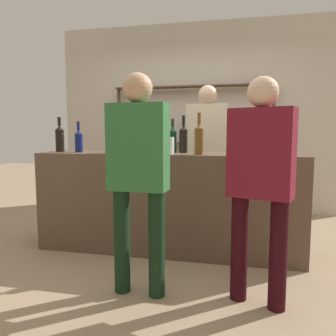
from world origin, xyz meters
TOP-DOWN VIEW (x-y plane):
  - ground_plane at (0.00, 0.00)m, footprint 16.00×16.00m
  - bar_counter at (0.00, 0.00)m, footprint 2.58×0.55m
  - back_wall at (0.00, 1.88)m, footprint 4.18×0.12m
  - back_shelf at (-0.00, 1.70)m, footprint 2.33×0.18m
  - counter_bottle_0 at (0.02, 0.11)m, footprint 0.08×0.08m
  - counter_bottle_1 at (0.14, 0.09)m, footprint 0.08×0.08m
  - counter_bottle_2 at (0.99, -0.12)m, footprint 0.08×0.08m
  - counter_bottle_3 at (-1.16, -0.01)m, footprint 0.09×0.09m
  - counter_bottle_4 at (-0.93, -0.05)m, footprint 0.08×0.08m
  - counter_bottle_5 at (0.32, -0.14)m, footprint 0.08×0.08m
  - wine_glass at (-0.24, -0.11)m, footprint 0.08×0.08m
  - ice_bucket at (-0.42, -0.03)m, footprint 0.23×0.23m
  - cork_jar at (0.03, -0.12)m, footprint 0.12×0.12m
  - customer_right at (0.82, -0.90)m, footprint 0.46×0.31m
  - server_behind_counter at (0.29, 0.97)m, footprint 0.51×0.23m
  - customer_center at (-0.01, -0.93)m, footprint 0.43×0.21m

SIDE VIEW (x-z plane):
  - ground_plane at x=0.00m, z-range 0.00..0.00m
  - bar_counter at x=0.00m, z-range 0.00..0.98m
  - customer_right at x=0.82m, z-range 0.13..1.68m
  - customer_center at x=-0.01m, z-range 0.14..1.74m
  - server_behind_counter at x=0.29m, z-range 0.15..1.91m
  - cork_jar at x=0.03m, z-range 0.98..1.14m
  - ice_bucket at x=-0.42m, z-range 0.98..1.20m
  - counter_bottle_4 at x=-0.93m, z-range 0.94..1.26m
  - wine_glass at x=-0.24m, z-range 1.02..1.19m
  - counter_bottle_0 at x=0.02m, z-range 0.94..1.29m
  - counter_bottle_1 at x=0.14m, z-range 0.94..1.31m
  - counter_bottle_3 at x=-1.16m, z-range 0.94..1.31m
  - counter_bottle_2 at x=0.99m, z-range 0.94..1.31m
  - counter_bottle_5 at x=0.32m, z-range 0.94..1.32m
  - back_shelf at x=0.00m, z-range 0.31..2.17m
  - back_wall at x=0.00m, z-range 0.00..2.80m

